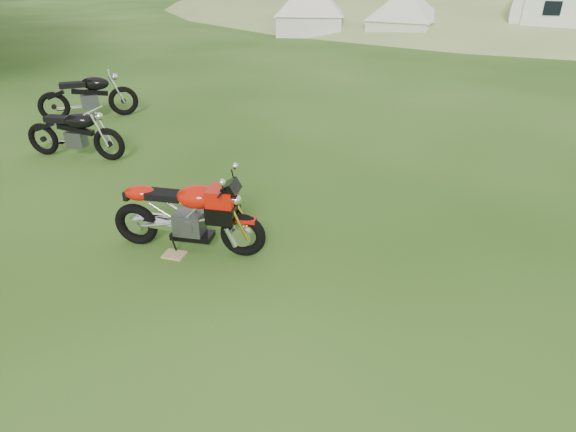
# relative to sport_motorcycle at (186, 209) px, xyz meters

# --- Properties ---
(ground) EXTENTS (120.00, 120.00, 0.00)m
(ground) POSITION_rel_sport_motorcycle_xyz_m (0.80, -0.55, -0.53)
(ground) COLOR #1A3C0D
(ground) RESTS_ON ground
(sport_motorcycle) EXTENTS (1.83, 0.68, 1.07)m
(sport_motorcycle) POSITION_rel_sport_motorcycle_xyz_m (0.00, 0.00, 0.00)
(sport_motorcycle) COLOR #BF1306
(sport_motorcycle) RESTS_ON ground
(plywood_board) EXTENTS (0.29, 0.25, 0.02)m
(plywood_board) POSITION_rel_sport_motorcycle_xyz_m (-0.16, -0.16, -0.52)
(plywood_board) COLOR tan
(plywood_board) RESTS_ON ground
(vintage_moto_c) EXTENTS (2.01, 1.24, 1.05)m
(vintage_moto_c) POSITION_rel_sport_motorcycle_xyz_m (-3.53, 5.27, -0.01)
(vintage_moto_c) COLOR black
(vintage_moto_c) RESTS_ON ground
(vintage_moto_d) EXTENTS (1.84, 0.68, 0.95)m
(vintage_moto_d) POSITION_rel_sport_motorcycle_xyz_m (-2.74, 2.90, -0.06)
(vintage_moto_d) COLOR black
(vintage_moto_d) RESTS_ON ground
(tent_left) EXTENTS (3.03, 3.03, 2.57)m
(tent_left) POSITION_rel_sport_motorcycle_xyz_m (0.90, 19.72, 0.75)
(tent_left) COLOR silver
(tent_left) RESTS_ON ground
(tent_mid) EXTENTS (3.59, 3.59, 2.34)m
(tent_mid) POSITION_rel_sport_motorcycle_xyz_m (5.15, 18.41, 0.64)
(tent_mid) COLOR silver
(tent_mid) RESTS_ON ground
(tent_right) EXTENTS (3.81, 3.81, 2.59)m
(tent_right) POSITION_rel_sport_motorcycle_xyz_m (10.39, 20.48, 0.76)
(tent_right) COLOR white
(tent_right) RESTS_ON ground
(caravan) EXTENTS (5.20, 3.64, 2.23)m
(caravan) POSITION_rel_sport_motorcycle_xyz_m (11.43, 16.26, 0.58)
(caravan) COLOR white
(caravan) RESTS_ON ground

